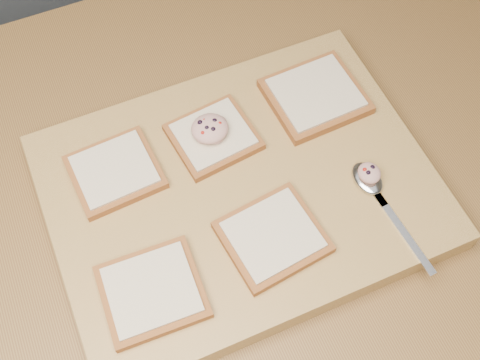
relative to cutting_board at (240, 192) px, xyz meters
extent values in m
plane|color=#515459|center=(-0.03, 0.06, -0.92)|extent=(4.00, 4.00, 0.00)
cube|color=slate|center=(-0.03, 0.06, -0.50)|extent=(1.90, 0.75, 0.84)
cube|color=brown|center=(-0.03, 0.06, -0.05)|extent=(2.00, 0.80, 0.06)
cube|color=tan|center=(0.00, 0.00, 0.00)|extent=(0.51, 0.39, 0.04)
cube|color=brown|center=(-0.15, 0.08, 0.03)|extent=(0.12, 0.11, 0.01)
cube|color=beige|center=(-0.15, 0.08, 0.03)|extent=(0.10, 0.10, 0.00)
cube|color=brown|center=(-0.01, 0.08, 0.03)|extent=(0.12, 0.11, 0.01)
cube|color=beige|center=(-0.01, 0.08, 0.03)|extent=(0.11, 0.10, 0.00)
cube|color=brown|center=(0.16, 0.09, 0.03)|extent=(0.14, 0.13, 0.01)
cube|color=beige|center=(0.16, 0.09, 0.04)|extent=(0.12, 0.11, 0.00)
cube|color=brown|center=(-0.16, -0.10, 0.03)|extent=(0.12, 0.12, 0.01)
cube|color=beige|center=(-0.16, -0.10, 0.04)|extent=(0.11, 0.10, 0.00)
cube|color=brown|center=(0.01, -0.09, 0.03)|extent=(0.13, 0.12, 0.01)
cube|color=beige|center=(0.01, -0.09, 0.04)|extent=(0.11, 0.11, 0.00)
ellipsoid|color=tan|center=(-0.01, 0.08, 0.05)|extent=(0.05, 0.05, 0.02)
sphere|color=black|center=(0.00, 0.09, 0.06)|extent=(0.01, 0.01, 0.01)
sphere|color=black|center=(-0.02, 0.09, 0.06)|extent=(0.01, 0.01, 0.01)
sphere|color=black|center=(-0.01, 0.07, 0.06)|extent=(0.01, 0.01, 0.01)
sphere|color=black|center=(-0.01, 0.08, 0.06)|extent=(0.01, 0.01, 0.01)
sphere|color=#A5140C|center=(0.00, 0.08, 0.06)|extent=(0.01, 0.01, 0.01)
sphere|color=#A5140C|center=(-0.01, 0.09, 0.06)|extent=(0.01, 0.01, 0.01)
sphere|color=#A5140C|center=(-0.02, 0.08, 0.06)|extent=(0.01, 0.01, 0.01)
ellipsoid|color=silver|center=(0.16, -0.06, 0.03)|extent=(0.04, 0.06, 0.01)
cube|color=silver|center=(0.16, -0.09, 0.02)|extent=(0.01, 0.04, 0.00)
cube|color=silver|center=(0.17, -0.15, 0.02)|extent=(0.02, 0.14, 0.00)
ellipsoid|color=tan|center=(0.16, -0.06, 0.04)|extent=(0.03, 0.03, 0.02)
sphere|color=black|center=(0.17, -0.06, 0.05)|extent=(0.01, 0.01, 0.01)
sphere|color=black|center=(0.16, -0.06, 0.05)|extent=(0.01, 0.01, 0.01)
sphere|color=#A5140C|center=(0.15, -0.06, 0.05)|extent=(0.01, 0.01, 0.01)
camera|label=1|loc=(-0.16, -0.36, 0.73)|focal=45.00mm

